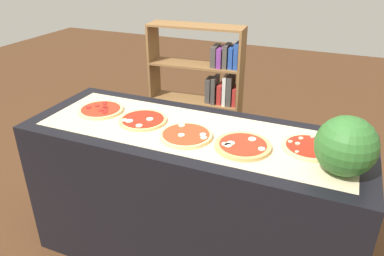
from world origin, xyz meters
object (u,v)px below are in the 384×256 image
at_px(pizza_pepperoni_0, 101,110).
at_px(bookshelf, 208,104).
at_px(pizza_mozzarella_1, 142,120).
at_px(pizza_mushroom_4, 309,147).
at_px(pizza_mozzarella_3, 243,146).
at_px(pizza_mozzarella_2, 186,135).
at_px(watermelon, 346,146).

xyz_separation_m(pizza_pepperoni_0, bookshelf, (0.35, 1.08, -0.32)).
relative_size(pizza_mozzarella_1, pizza_mushroom_4, 1.02).
bearing_deg(pizza_pepperoni_0, pizza_mozzarella_3, -6.09).
bearing_deg(pizza_mozzarella_3, pizza_pepperoni_0, 173.91).
relative_size(pizza_mozzarella_2, bookshelf, 0.22).
xyz_separation_m(pizza_mozzarella_1, bookshelf, (0.02, 1.11, -0.32)).
bearing_deg(pizza_mozzarella_1, bookshelf, 88.83).
height_order(pizza_mozzarella_1, pizza_mushroom_4, pizza_mushroom_4).
height_order(pizza_pepperoni_0, watermelon, watermelon).
bearing_deg(pizza_mozzarella_2, pizza_mozzarella_1, 165.84).
bearing_deg(watermelon, pizza_pepperoni_0, 174.25).
relative_size(pizza_mushroom_4, bookshelf, 0.22).
xyz_separation_m(pizza_pepperoni_0, pizza_mushroom_4, (1.32, 0.02, -0.00)).
height_order(pizza_pepperoni_0, pizza_mozzarella_3, pizza_mozzarella_3).
relative_size(pizza_pepperoni_0, pizza_mozzarella_1, 0.98).
bearing_deg(pizza_mozzarella_3, watermelon, -5.10).
xyz_separation_m(pizza_mozzarella_1, pizza_mushroom_4, (0.99, 0.05, -0.00)).
bearing_deg(pizza_mozzarella_2, pizza_mozzarella_3, 1.54).
height_order(pizza_mozzarella_2, bookshelf, bookshelf).
bearing_deg(bookshelf, pizza_mozzarella_2, -75.54).
relative_size(pizza_pepperoni_0, bookshelf, 0.22).
relative_size(pizza_mozzarella_1, pizza_mozzarella_3, 0.97).
height_order(pizza_mozzarella_3, bookshelf, bookshelf).
xyz_separation_m(pizza_mozzarella_3, pizza_mushroom_4, (0.33, 0.13, -0.00)).
relative_size(pizza_mozzarella_1, watermelon, 1.02).
relative_size(pizza_mozzarella_1, pizza_mozzarella_2, 0.99).
xyz_separation_m(pizza_pepperoni_0, pizza_mozzarella_2, (0.66, -0.11, 0.00)).
bearing_deg(bookshelf, pizza_mozzarella_3, -61.74).
xyz_separation_m(pizza_mozzarella_2, bookshelf, (-0.31, 1.20, -0.32)).
bearing_deg(pizza_mozzarella_1, pizza_pepperoni_0, 174.65).
bearing_deg(watermelon, bookshelf, 132.73).
distance_m(pizza_mozzarella_1, watermelon, 1.17).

